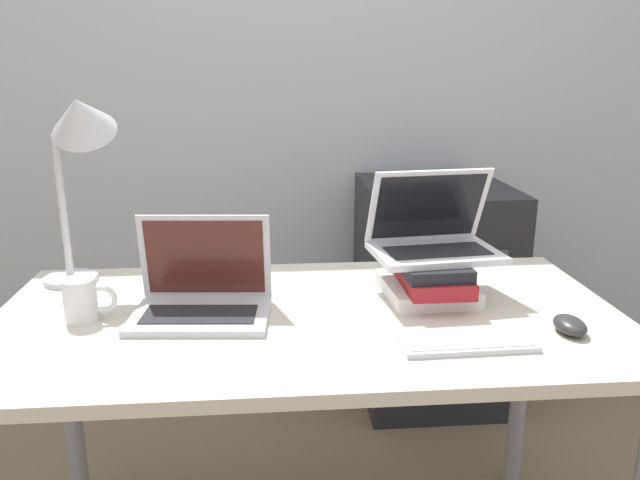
% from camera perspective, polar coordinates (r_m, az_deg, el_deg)
% --- Properties ---
extents(wall_back, '(8.00, 0.05, 2.70)m').
position_cam_1_polar(wall_back, '(2.74, -3.11, 16.25)').
color(wall_back, silver).
rests_on(wall_back, ground_plane).
extents(desk, '(1.49, 0.76, 0.76)m').
position_cam_1_polar(desk, '(1.52, -1.00, -9.55)').
color(desk, beige).
rests_on(desk, ground_plane).
extents(laptop_left, '(0.33, 0.24, 0.23)m').
position_cam_1_polar(laptop_left, '(1.49, -10.71, -5.00)').
color(laptop_left, silver).
rests_on(laptop_left, desk).
extents(book_stack, '(0.23, 0.28, 0.11)m').
position_cam_1_polar(book_stack, '(1.59, 9.91, -3.46)').
color(book_stack, white).
rests_on(book_stack, desk).
extents(laptop_on_books, '(0.33, 0.25, 0.21)m').
position_cam_1_polar(laptop_on_books, '(1.59, 10.28, 0.29)').
color(laptop_on_books, silver).
rests_on(laptop_on_books, book_stack).
extents(wireless_keyboard, '(0.28, 0.12, 0.01)m').
position_cam_1_polar(wireless_keyboard, '(1.36, 13.25, -9.05)').
color(wireless_keyboard, silver).
rests_on(wireless_keyboard, desk).
extents(mouse, '(0.06, 0.10, 0.04)m').
position_cam_1_polar(mouse, '(1.48, 21.88, -7.23)').
color(mouse, '#2D2D2D').
rests_on(mouse, desk).
extents(mug, '(0.12, 0.07, 0.10)m').
position_cam_1_polar(mug, '(1.53, -20.92, -5.14)').
color(mug, white).
rests_on(mug, desk).
extents(desk_lamp, '(0.23, 0.20, 0.53)m').
position_cam_1_polar(desk_lamp, '(1.69, -21.24, 8.71)').
color(desk_lamp, silver).
rests_on(desk_lamp, desk).
extents(mini_fridge, '(0.56, 0.62, 0.88)m').
position_cam_1_polar(mini_fridge, '(2.59, 10.13, -4.59)').
color(mini_fridge, '#232328').
rests_on(mini_fridge, ground_plane).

